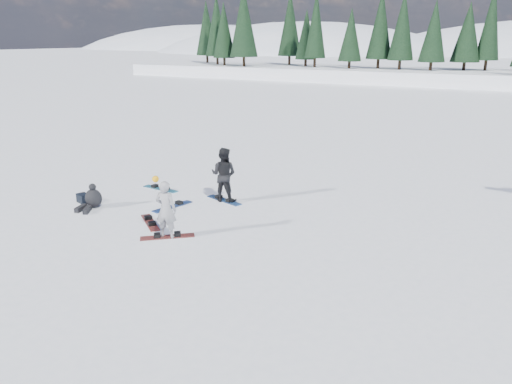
{
  "coord_description": "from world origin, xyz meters",
  "views": [
    {
      "loc": [
        8.1,
        -10.98,
        5.34
      ],
      "look_at": [
        1.59,
        1.02,
        1.1
      ],
      "focal_mm": 35.0,
      "sensor_mm": 36.0,
      "label": 1
    }
  ],
  "objects_px": {
    "snowboarder_man": "(224,175)",
    "seated_rider": "(92,199)",
    "snowboard_loose_c": "(161,189)",
    "gear_bag": "(83,198)",
    "snowboard_loose_b": "(150,223)",
    "snowboarder_woman": "(166,209)",
    "snowboard_loose_a": "(173,206)"
  },
  "relations": [
    {
      "from": "snowboard_loose_b",
      "to": "seated_rider",
      "type": "bearing_deg",
      "value": -146.02
    },
    {
      "from": "seated_rider",
      "to": "gear_bag",
      "type": "xyz_separation_m",
      "value": [
        -0.7,
        0.25,
        -0.16
      ]
    },
    {
      "from": "gear_bag",
      "to": "snowboard_loose_a",
      "type": "distance_m",
      "value": 3.12
    },
    {
      "from": "snowboarder_woman",
      "to": "seated_rider",
      "type": "relative_size",
      "value": 1.69
    },
    {
      "from": "seated_rider",
      "to": "gear_bag",
      "type": "distance_m",
      "value": 0.76
    },
    {
      "from": "snowboarder_woman",
      "to": "gear_bag",
      "type": "height_order",
      "value": "snowboarder_woman"
    },
    {
      "from": "gear_bag",
      "to": "snowboard_loose_a",
      "type": "xyz_separation_m",
      "value": [
        2.93,
        1.06,
        -0.14
      ]
    },
    {
      "from": "snowboard_loose_b",
      "to": "snowboard_loose_a",
      "type": "distance_m",
      "value": 1.55
    },
    {
      "from": "gear_bag",
      "to": "snowboard_loose_a",
      "type": "relative_size",
      "value": 0.3
    },
    {
      "from": "snowboarder_man",
      "to": "gear_bag",
      "type": "bearing_deg",
      "value": 21.68
    },
    {
      "from": "seated_rider",
      "to": "snowboard_loose_c",
      "type": "distance_m",
      "value": 2.8
    },
    {
      "from": "snowboard_loose_b",
      "to": "snowboard_loose_a",
      "type": "height_order",
      "value": "same"
    },
    {
      "from": "snowboard_loose_c",
      "to": "snowboard_loose_b",
      "type": "bearing_deg",
      "value": -51.15
    },
    {
      "from": "gear_bag",
      "to": "snowboard_loose_a",
      "type": "height_order",
      "value": "gear_bag"
    },
    {
      "from": "snowboard_loose_c",
      "to": "snowboarder_man",
      "type": "bearing_deg",
      "value": 4.34
    },
    {
      "from": "snowboarder_man",
      "to": "snowboard_loose_c",
      "type": "height_order",
      "value": "snowboarder_man"
    },
    {
      "from": "snowboarder_woman",
      "to": "snowboard_loose_c",
      "type": "bearing_deg",
      "value": -61.84
    },
    {
      "from": "snowboarder_woman",
      "to": "snowboard_loose_c",
      "type": "relative_size",
      "value": 1.19
    },
    {
      "from": "gear_bag",
      "to": "snowboard_loose_b",
      "type": "bearing_deg",
      "value": -7.92
    },
    {
      "from": "snowboarder_man",
      "to": "snowboard_loose_c",
      "type": "bearing_deg",
      "value": -9.81
    },
    {
      "from": "snowboard_loose_c",
      "to": "snowboard_loose_b",
      "type": "relative_size",
      "value": 1.0
    },
    {
      "from": "snowboarder_man",
      "to": "snowboard_loose_c",
      "type": "xyz_separation_m",
      "value": [
        -2.78,
        0.03,
        -0.91
      ]
    },
    {
      "from": "seated_rider",
      "to": "snowboarder_man",
      "type": "bearing_deg",
      "value": 15.35
    },
    {
      "from": "snowboard_loose_c",
      "to": "snowboard_loose_a",
      "type": "relative_size",
      "value": 1.0
    },
    {
      "from": "snowboarder_woman",
      "to": "seated_rider",
      "type": "xyz_separation_m",
      "value": [
        -3.72,
        0.85,
        -0.52
      ]
    },
    {
      "from": "snowboard_loose_b",
      "to": "snowboard_loose_c",
      "type": "bearing_deg",
      "value": 162.36
    },
    {
      "from": "gear_bag",
      "to": "snowboard_loose_a",
      "type": "bearing_deg",
      "value": 19.9
    },
    {
      "from": "gear_bag",
      "to": "snowboard_loose_c",
      "type": "height_order",
      "value": "gear_bag"
    },
    {
      "from": "snowboarder_man",
      "to": "seated_rider",
      "type": "relative_size",
      "value": 1.75
    },
    {
      "from": "snowboard_loose_a",
      "to": "snowboard_loose_b",
      "type": "bearing_deg",
      "value": -154.93
    },
    {
      "from": "snowboarder_woman",
      "to": "seated_rider",
      "type": "bearing_deg",
      "value": -25.91
    },
    {
      "from": "snowboarder_man",
      "to": "snowboard_loose_b",
      "type": "height_order",
      "value": "snowboarder_man"
    }
  ]
}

